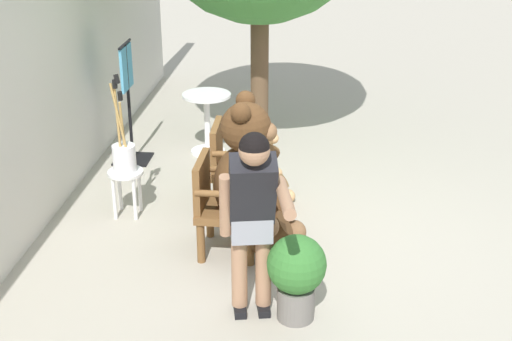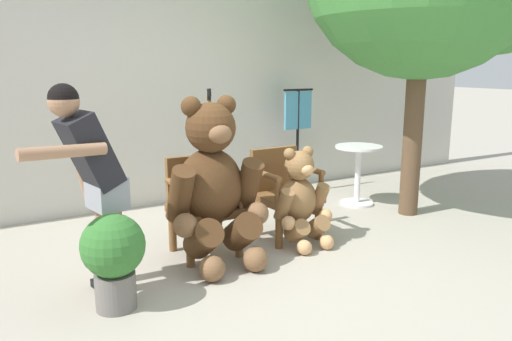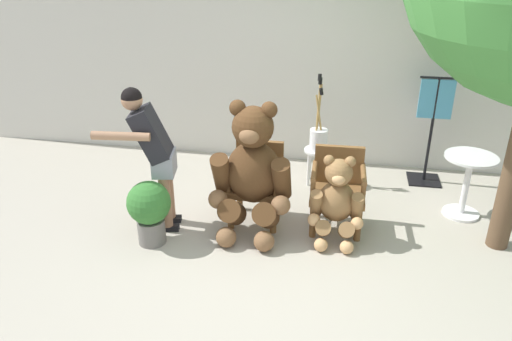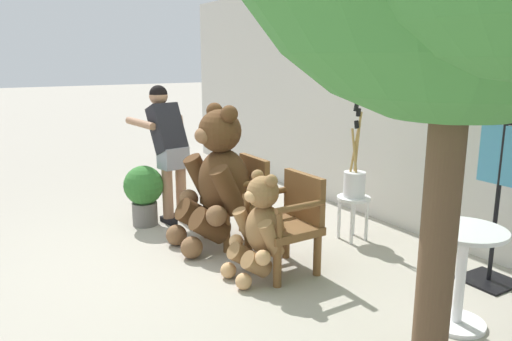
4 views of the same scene
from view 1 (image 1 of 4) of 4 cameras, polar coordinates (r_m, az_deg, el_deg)
name	(u,v)px [view 1 (image 1 of 4)]	position (r m, az deg, el deg)	size (l,w,h in m)	color
ground_plane	(293,229)	(6.68, 2.99, -4.71)	(60.00, 60.00, 0.00)	#A8A091
back_wall	(26,77)	(6.68, -17.94, 7.12)	(10.00, 0.16, 2.80)	beige
wooden_chair_left	(222,202)	(6.14, -2.77, -2.55)	(0.57, 0.53, 0.86)	brown
wooden_chair_right	(234,163)	(6.92, -1.76, 0.57)	(0.57, 0.53, 0.86)	brown
teddy_bear_large	(251,179)	(6.01, -0.38, -0.68)	(0.85, 0.80, 1.42)	#4C3019
teddy_bear_small	(264,165)	(6.90, 0.64, 0.42)	(0.55, 0.53, 0.93)	olive
person_visitor	(252,209)	(5.00, -0.29, -3.07)	(0.74, 0.57, 1.54)	black
white_stool	(126,181)	(6.91, -10.35, -0.83)	(0.34, 0.34, 0.46)	white
brush_bucket	(124,153)	(6.79, -10.54, 1.35)	(0.22, 0.22, 0.95)	white
round_side_table	(207,116)	(8.28, -3.94, 4.34)	(0.56, 0.56, 0.72)	white
potted_plant	(296,272)	(5.27, 3.26, -8.10)	(0.44, 0.44, 0.68)	slate
clothing_display_stand	(129,100)	(8.08, -10.15, 5.57)	(0.44, 0.40, 1.36)	black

